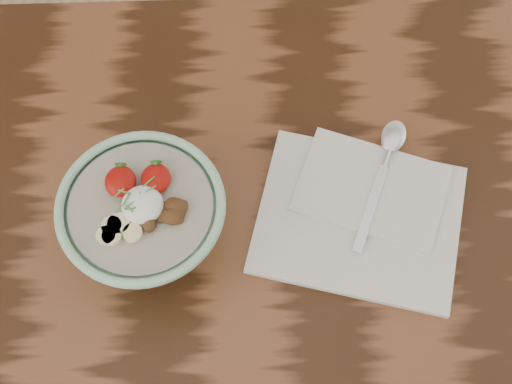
# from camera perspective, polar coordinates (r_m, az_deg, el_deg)

# --- Properties ---
(table) EXTENTS (1.60, 0.90, 0.75)m
(table) POSITION_cam_1_polar(r_m,az_deg,el_deg) (0.96, 5.16, -9.56)
(table) COLOR black
(table) RESTS_ON ground
(breakfast_bowl) EXTENTS (0.19, 0.19, 0.12)m
(breakfast_bowl) POSITION_cam_1_polar(r_m,az_deg,el_deg) (0.84, -8.84, -2.21)
(breakfast_bowl) COLOR #96CAA3
(breakfast_bowl) RESTS_ON table
(napkin) EXTENTS (0.29, 0.26, 0.02)m
(napkin) POSITION_cam_1_polar(r_m,az_deg,el_deg) (0.90, 8.44, -1.65)
(napkin) COLOR silver
(napkin) RESTS_ON table
(spoon) EXTENTS (0.09, 0.19, 0.01)m
(spoon) POSITION_cam_1_polar(r_m,az_deg,el_deg) (0.93, 10.52, 3.05)
(spoon) COLOR silver
(spoon) RESTS_ON napkin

